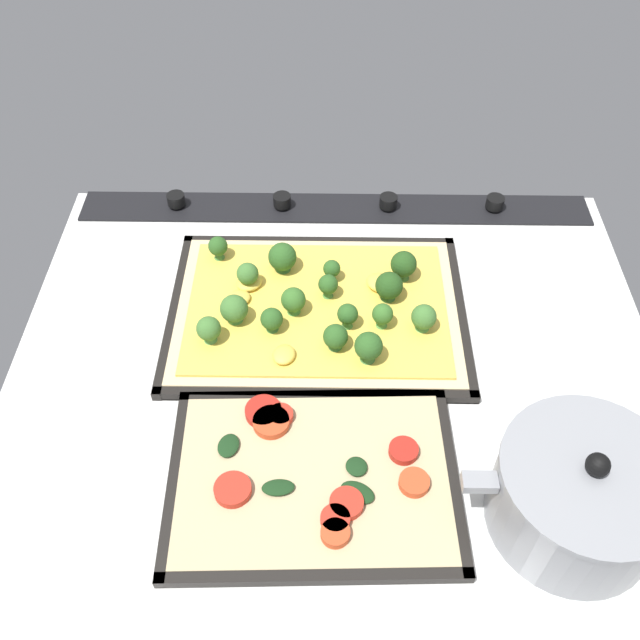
{
  "coord_description": "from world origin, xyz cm",
  "views": [
    {
      "loc": [
        1.15,
        54.08,
        70.76
      ],
      "look_at": [
        1.96,
        -3.0,
        6.75
      ],
      "focal_mm": 39.05,
      "sensor_mm": 36.0,
      "label": 1
    }
  ],
  "objects": [
    {
      "name": "ground_plane",
      "position": [
        0.0,
        0.0,
        -1.5
      ],
      "size": [
        83.65,
        72.31,
        3.0
      ],
      "primitive_type": "cube",
      "color": "silver"
    },
    {
      "name": "stove_control_panel",
      "position": [
        0.0,
        -32.66,
        0.54
      ],
      "size": [
        80.31,
        7.0,
        2.6
      ],
      "color": "black",
      "rests_on": "ground_plane"
    },
    {
      "name": "baking_tray_front",
      "position": [
        2.45,
        -10.0,
        0.36
      ],
      "size": [
        40.37,
        29.35,
        1.3
      ],
      "color": "black",
      "rests_on": "ground_plane"
    },
    {
      "name": "broccoli_pizza",
      "position": [
        2.43,
        -9.87,
        2.07
      ],
      "size": [
        37.96,
        26.94,
        5.85
      ],
      "color": "beige",
      "rests_on": "baking_tray_front"
    },
    {
      "name": "baking_tray_back",
      "position": [
        2.45,
        15.48,
        0.38
      ],
      "size": [
        33.19,
        24.55,
        1.3
      ],
      "color": "black",
      "rests_on": "ground_plane"
    },
    {
      "name": "veggie_pizza_back",
      "position": [
        2.55,
        15.25,
        1.13
      ],
      "size": [
        30.72,
        22.08,
        1.9
      ],
      "color": "tan",
      "rests_on": "baking_tray_back"
    },
    {
      "name": "cooking_pot",
      "position": [
        -25.25,
        19.45,
        5.11
      ],
      "size": [
        25.2,
        18.36,
        12.52
      ],
      "color": "gray",
      "rests_on": "ground_plane"
    }
  ]
}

